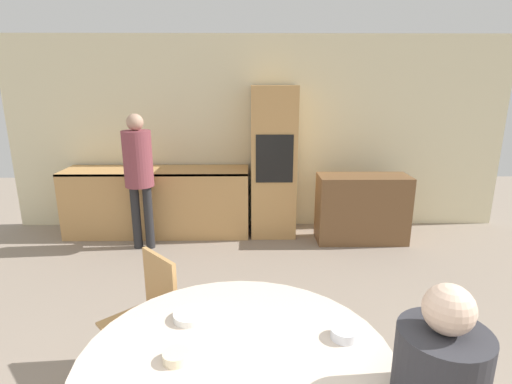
{
  "coord_description": "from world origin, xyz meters",
  "views": [
    {
      "loc": [
        -0.08,
        -0.44,
        2.0
      ],
      "look_at": [
        -0.05,
        2.78,
        1.11
      ],
      "focal_mm": 28.0,
      "sensor_mm": 36.0,
      "label": 1
    }
  ],
  "objects_px": {
    "oven_unit": "(273,162)",
    "sideboard": "(362,209)",
    "bowl_centre": "(191,316)",
    "bowl_far": "(176,357)",
    "person_standing": "(138,167)",
    "bowl_near": "(345,333)",
    "chair_far_left": "(149,312)"
  },
  "relations": [
    {
      "from": "person_standing",
      "to": "bowl_far",
      "type": "height_order",
      "value": "person_standing"
    },
    {
      "from": "sideboard",
      "to": "bowl_near",
      "type": "xyz_separation_m",
      "value": [
        -0.95,
        -3.11,
        0.35
      ]
    },
    {
      "from": "sideboard",
      "to": "bowl_centre",
      "type": "relative_size",
      "value": 6.13
    },
    {
      "from": "oven_unit",
      "to": "bowl_far",
      "type": "height_order",
      "value": "oven_unit"
    },
    {
      "from": "chair_far_left",
      "to": "bowl_far",
      "type": "xyz_separation_m",
      "value": [
        0.34,
        -0.81,
        0.28
      ]
    },
    {
      "from": "sideboard",
      "to": "chair_far_left",
      "type": "relative_size",
      "value": 1.28
    },
    {
      "from": "sideboard",
      "to": "chair_far_left",
      "type": "height_order",
      "value": "chair_far_left"
    },
    {
      "from": "bowl_far",
      "to": "oven_unit",
      "type": "bearing_deg",
      "value": 79.97
    },
    {
      "from": "bowl_centre",
      "to": "bowl_far",
      "type": "height_order",
      "value": "bowl_far"
    },
    {
      "from": "bowl_near",
      "to": "sideboard",
      "type": "bearing_deg",
      "value": 73.06
    },
    {
      "from": "sideboard",
      "to": "bowl_near",
      "type": "relative_size",
      "value": 8.08
    },
    {
      "from": "bowl_centre",
      "to": "sideboard",
      "type": "bearing_deg",
      "value": 59.3
    },
    {
      "from": "oven_unit",
      "to": "person_standing",
      "type": "bearing_deg",
      "value": -162.35
    },
    {
      "from": "oven_unit",
      "to": "bowl_centre",
      "type": "xyz_separation_m",
      "value": [
        -0.62,
        -3.25,
        -0.2
      ]
    },
    {
      "from": "person_standing",
      "to": "bowl_centre",
      "type": "relative_size",
      "value": 8.88
    },
    {
      "from": "chair_far_left",
      "to": "bowl_near",
      "type": "distance_m",
      "value": 1.36
    },
    {
      "from": "oven_unit",
      "to": "bowl_centre",
      "type": "relative_size",
      "value": 10.54
    },
    {
      "from": "chair_far_left",
      "to": "bowl_centre",
      "type": "bearing_deg",
      "value": -5.88
    },
    {
      "from": "chair_far_left",
      "to": "oven_unit",
      "type": "bearing_deg",
      "value": 117.54
    },
    {
      "from": "chair_far_left",
      "to": "bowl_centre",
      "type": "relative_size",
      "value": 4.78
    },
    {
      "from": "chair_far_left",
      "to": "bowl_near",
      "type": "height_order",
      "value": "chair_far_left"
    },
    {
      "from": "bowl_centre",
      "to": "bowl_far",
      "type": "distance_m",
      "value": 0.34
    },
    {
      "from": "oven_unit",
      "to": "bowl_far",
      "type": "xyz_separation_m",
      "value": [
        -0.63,
        -3.59,
        -0.2
      ]
    },
    {
      "from": "person_standing",
      "to": "chair_far_left",
      "type": "bearing_deg",
      "value": -74.06
    },
    {
      "from": "chair_far_left",
      "to": "bowl_far",
      "type": "bearing_deg",
      "value": -20.13
    },
    {
      "from": "chair_far_left",
      "to": "bowl_far",
      "type": "distance_m",
      "value": 0.92
    },
    {
      "from": "oven_unit",
      "to": "sideboard",
      "type": "xyz_separation_m",
      "value": [
        1.13,
        -0.32,
        -0.55
      ]
    },
    {
      "from": "person_standing",
      "to": "bowl_centre",
      "type": "distance_m",
      "value": 2.93
    },
    {
      "from": "oven_unit",
      "to": "bowl_near",
      "type": "distance_m",
      "value": 3.44
    },
    {
      "from": "sideboard",
      "to": "bowl_far",
      "type": "xyz_separation_m",
      "value": [
        -1.76,
        -3.27,
        0.35
      ]
    },
    {
      "from": "oven_unit",
      "to": "chair_far_left",
      "type": "bearing_deg",
      "value": -109.41
    },
    {
      "from": "sideboard",
      "to": "bowl_far",
      "type": "distance_m",
      "value": 3.73
    }
  ]
}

